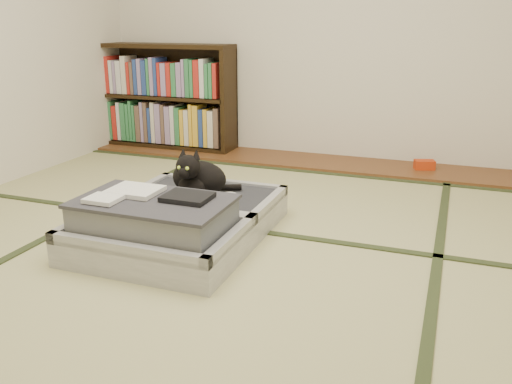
% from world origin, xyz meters
% --- Properties ---
extents(floor, '(4.50, 4.50, 0.00)m').
position_xyz_m(floor, '(0.00, 0.00, 0.00)').
color(floor, tan).
rests_on(floor, ground).
extents(wood_strip, '(4.00, 0.50, 0.02)m').
position_xyz_m(wood_strip, '(0.00, 2.00, 0.01)').
color(wood_strip, brown).
rests_on(wood_strip, ground).
extents(red_item, '(0.17, 0.13, 0.07)m').
position_xyz_m(red_item, '(0.82, 2.03, 0.06)').
color(red_item, red).
rests_on(red_item, wood_strip).
extents(tatami_borders, '(4.00, 4.50, 0.01)m').
position_xyz_m(tatami_borders, '(0.00, 0.49, 0.00)').
color(tatami_borders, '#2D381E').
rests_on(tatami_borders, ground).
extents(bookcase, '(1.31, 0.30, 0.92)m').
position_xyz_m(bookcase, '(-1.47, 2.07, 0.45)').
color(bookcase, black).
rests_on(bookcase, wood_strip).
extents(suitcase, '(0.84, 1.12, 0.33)m').
position_xyz_m(suitcase, '(-0.31, 0.13, 0.12)').
color(suitcase, '#BBBBC0').
rests_on(suitcase, floor).
extents(cat, '(0.37, 0.38, 0.30)m').
position_xyz_m(cat, '(-0.33, 0.42, 0.27)').
color(cat, black).
rests_on(cat, suitcase).
extents(cable_coil, '(0.12, 0.12, 0.03)m').
position_xyz_m(cable_coil, '(-0.15, 0.45, 0.17)').
color(cable_coil, white).
rests_on(cable_coil, suitcase).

